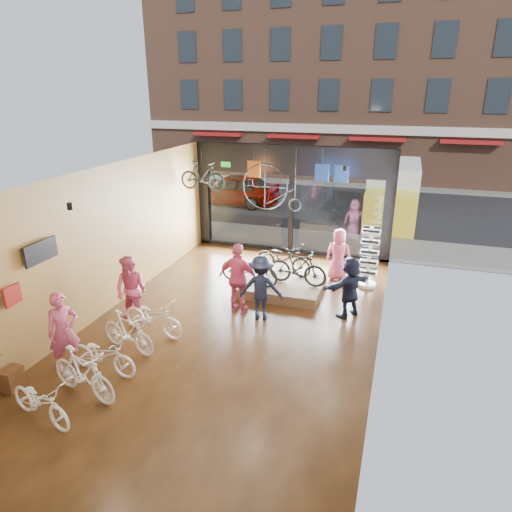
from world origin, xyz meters
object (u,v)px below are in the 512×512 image
at_px(display_platform, 281,287).
at_px(display_bike_right, 284,259).
at_px(penny_farthing, 274,189).
at_px(floor_bike_0, 40,401).
at_px(floor_bike_4, 153,317).
at_px(customer_5, 350,287).
at_px(floor_bike_2, 103,355).
at_px(customer_4, 338,255).
at_px(display_bike_left, 249,268).
at_px(box_truck, 392,195).
at_px(customer_1, 131,291).
at_px(floor_bike_3, 128,332).
at_px(street_car, 234,189).
at_px(customer_0, 64,332).
at_px(hung_bike, 202,176).
at_px(customer_2, 239,279).
at_px(customer_3, 261,288).
at_px(sunglasses_rack, 369,257).
at_px(floor_bike_1, 83,373).
at_px(display_bike_mid, 298,267).

relative_size(display_platform, display_bike_right, 1.31).
bearing_deg(display_bike_right, penny_farthing, 38.76).
distance_m(floor_bike_0, floor_bike_4, 3.36).
bearing_deg(customer_5, floor_bike_2, -7.60).
relative_size(display_bike_right, customer_4, 1.13).
height_order(floor_bike_4, display_bike_left, display_bike_left).
xyz_separation_m(floor_bike_0, floor_bike_4, (0.34, 3.35, 0.04)).
distance_m(display_bike_right, penny_farthing, 2.56).
relative_size(floor_bike_2, display_bike_left, 0.90).
bearing_deg(box_truck, customer_1, -116.63).
xyz_separation_m(floor_bike_2, display_platform, (2.47, 5.03, -0.27)).
bearing_deg(display_bike_right, customer_1, 154.62).
height_order(customer_4, customer_5, customer_5).
bearing_deg(floor_bike_0, box_truck, -5.78).
bearing_deg(floor_bike_2, display_bike_left, -15.15).
xyz_separation_m(floor_bike_2, display_bike_left, (1.62, 4.65, 0.35)).
bearing_deg(display_platform, floor_bike_3, -120.68).
height_order(display_bike_right, penny_farthing, penny_farthing).
relative_size(street_car, customer_0, 2.68).
bearing_deg(hung_bike, customer_2, -140.87).
bearing_deg(box_truck, floor_bike_4, -112.88).
relative_size(customer_3, sunglasses_rack, 0.94).
bearing_deg(floor_bike_1, display_bike_left, -2.70).
bearing_deg(penny_farthing, sunglasses_rack, -20.11).
bearing_deg(floor_bike_2, display_bike_right, -18.42).
xyz_separation_m(display_bike_left, customer_3, (0.78, -1.36, 0.09)).
xyz_separation_m(display_bike_mid, customer_3, (-0.54, -1.75, 0.05)).
distance_m(display_bike_mid, display_bike_right, 0.89).
relative_size(floor_bike_4, customer_3, 1.00).
distance_m(floor_bike_2, display_platform, 5.61).
bearing_deg(customer_4, display_platform, 51.03).
distance_m(customer_3, penny_farthing, 4.53).
relative_size(box_truck, customer_4, 3.90).
bearing_deg(floor_bike_4, floor_bike_1, -170.91).
bearing_deg(penny_farthing, display_bike_right, -64.96).
height_order(street_car, customer_4, customer_4).
height_order(customer_3, customer_4, customer_3).
bearing_deg(floor_bike_1, street_car, 22.65).
distance_m(display_platform, display_bike_left, 1.11).
height_order(floor_bike_3, customer_5, customer_5).
relative_size(display_bike_left, hung_bike, 1.13).
bearing_deg(customer_1, customer_4, 47.27).
distance_m(customer_4, penny_farthing, 3.03).
bearing_deg(box_truck, hung_bike, -130.76).
height_order(display_platform, hung_bike, hung_bike).
relative_size(display_bike_right, penny_farthing, 0.94).
bearing_deg(street_car, customer_3, 23.75).
relative_size(street_car, display_platform, 1.94).
relative_size(customer_1, customer_5, 1.09).
distance_m(floor_bike_3, customer_5, 5.55).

